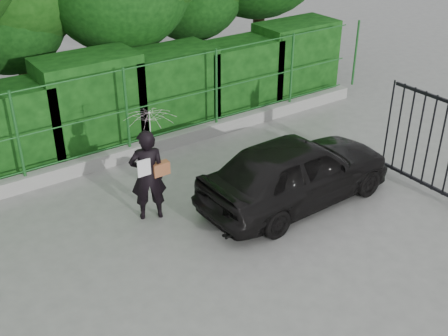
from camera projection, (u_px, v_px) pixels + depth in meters
ground at (235, 272)px, 8.99m from camera, size 80.00×80.00×0.00m
kerb at (114, 157)px, 12.17m from camera, size 14.00×0.25×0.30m
fence at (119, 110)px, 11.78m from camera, size 14.13×0.06×1.80m
hedge at (92, 107)px, 12.50m from camera, size 14.20×1.20×2.16m
woman at (150, 150)px, 9.83m from camera, size 0.97×0.92×2.07m
car at (296, 170)px, 10.56m from camera, size 4.01×1.70×1.35m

